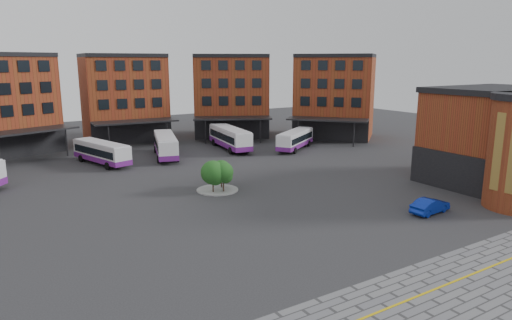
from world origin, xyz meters
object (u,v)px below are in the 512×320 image
bus_c (102,152)px  blue_car (430,206)px  bus_f (295,139)px  bus_e (230,138)px  bus_d (166,145)px  tree_island (218,174)px

bus_c → blue_car: 41.17m
bus_f → bus_e: bearing=-155.8°
bus_c → bus_e: size_ratio=0.90×
bus_c → bus_e: (19.48, 0.30, 0.19)m
bus_c → bus_d: bus_d is taller
bus_d → bus_f: bearing=2.1°
bus_d → bus_f: bus_d is taller
blue_car → bus_f: bearing=-19.4°
bus_d → bus_f: 19.81m
bus_c → tree_island: bearing=-85.9°
bus_e → bus_c: bearing=-171.0°
bus_c → bus_f: bearing=-26.2°
bus_c → bus_e: 19.48m
tree_island → bus_f: size_ratio=0.44×
tree_island → blue_car: 20.79m
tree_island → bus_f: 25.46m
bus_d → bus_e: size_ratio=0.96×
bus_c → blue_car: (20.00, -35.98, -0.93)m
bus_c → bus_d: (8.84, -0.16, 0.12)m
bus_e → blue_car: size_ratio=2.88×
bus_e → bus_f: 10.12m
bus_d → bus_e: 10.65m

